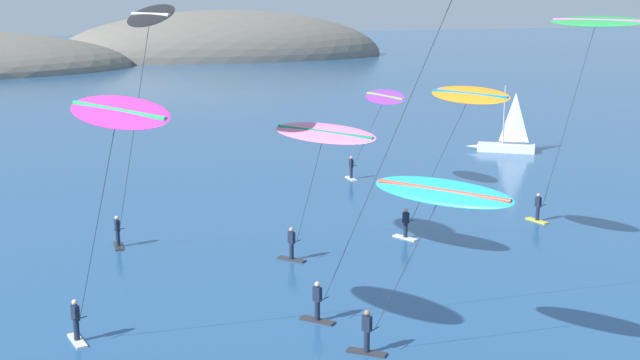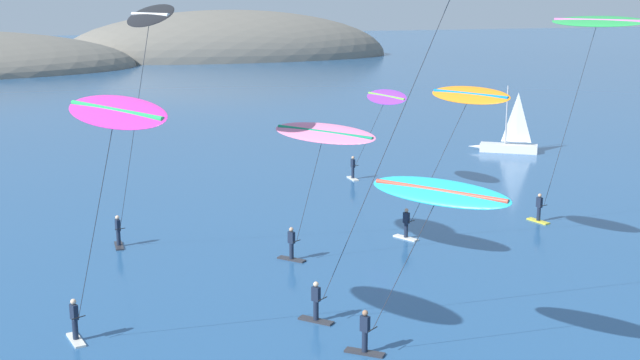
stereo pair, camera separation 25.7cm
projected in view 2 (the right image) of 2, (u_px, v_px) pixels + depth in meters
The scene contains 10 objects.
headland_island at pixel (85, 64), 165.14m from camera, with size 140.55×56.02×21.37m.
sailboat_near at pixel (505, 145), 68.90m from camera, with size 5.30×4.38×5.70m.
kitesurfer_orange at pixel (463, 109), 39.79m from camera, with size 3.30×6.80×8.68m.
kitesurfer_pink at pixel (321, 141), 37.76m from camera, with size 4.17×5.95×7.12m.
kitesurfer_cyan at pixel (431, 208), 26.82m from camera, with size 3.97×5.58×7.00m.
kitesurfer_black at pixel (147, 37), 35.66m from camera, with size 2.63×8.86×12.69m.
kitesurfer_white at pixel (441, 17), 26.87m from camera, with size 5.71×8.29×13.58m.
kitesurfer_magenta at pixel (111, 129), 26.34m from camera, with size 3.54×7.34×9.76m.
kitesurfer_green at pixel (593, 35), 42.51m from camera, with size 2.73×6.92×12.04m.
kitesurfer_purple at pixel (383, 104), 53.88m from camera, with size 1.76×7.38×6.98m.
Camera 2 is at (-11.82, -14.56, 12.79)m, focal length 45.00 mm.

